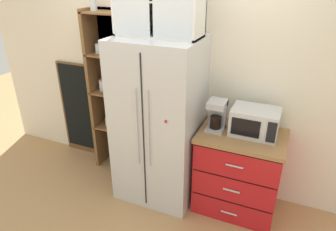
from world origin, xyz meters
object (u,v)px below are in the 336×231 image
object	(u,v)px
refrigerator	(159,121)
microwave	(255,122)
coffee_maker	(217,115)
chalkboard_menu	(81,110)
mug_red	(243,132)
mug_cream	(245,127)
bottle_cobalt	(244,124)

from	to	relation	value
refrigerator	microwave	distance (m)	0.97
microwave	coffee_maker	size ratio (longest dim) A/B	1.42
refrigerator	chalkboard_menu	distance (m)	1.37
refrigerator	microwave	xyz separation A→B (m)	(0.95, 0.12, 0.13)
microwave	coffee_maker	xyz separation A→B (m)	(-0.36, -0.04, 0.03)
mug_red	mug_cream	size ratio (longest dim) A/B	1.12
chalkboard_menu	microwave	bearing A→B (deg)	-5.53
chalkboard_menu	coffee_maker	bearing A→B (deg)	-7.82
microwave	mug_red	bearing A→B (deg)	-135.14
refrigerator	chalkboard_menu	size ratio (longest dim) A/B	1.39
refrigerator	mug_cream	size ratio (longest dim) A/B	16.30
mug_red	chalkboard_menu	distance (m)	2.21
microwave	bottle_cobalt	world-z (taller)	microwave
coffee_maker	bottle_cobalt	xyz separation A→B (m)	(0.27, 0.01, -0.05)
microwave	mug_red	size ratio (longest dim) A/B	3.64
coffee_maker	bottle_cobalt	world-z (taller)	coffee_maker
mug_cream	mug_red	bearing A→B (deg)	-90.07
coffee_maker	mug_cream	xyz separation A→B (m)	(0.27, 0.05, -0.11)
refrigerator	coffee_maker	size ratio (longest dim) A/B	5.69
microwave	mug_cream	world-z (taller)	microwave
refrigerator	bottle_cobalt	distance (m)	0.87
coffee_maker	mug_cream	world-z (taller)	coffee_maker
microwave	bottle_cobalt	size ratio (longest dim) A/B	1.77
refrigerator	bottle_cobalt	world-z (taller)	refrigerator
coffee_maker	bottle_cobalt	distance (m)	0.27
refrigerator	bottle_cobalt	xyz separation A→B (m)	(0.86, 0.08, 0.11)
chalkboard_menu	mug_cream	bearing A→B (deg)	-5.45
mug_red	mug_cream	distance (m)	0.10
coffee_maker	mug_red	size ratio (longest dim) A/B	2.57
microwave	chalkboard_menu	distance (m)	2.30
microwave	mug_red	xyz separation A→B (m)	(-0.09, -0.09, -0.09)
mug_red	bottle_cobalt	world-z (taller)	bottle_cobalt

